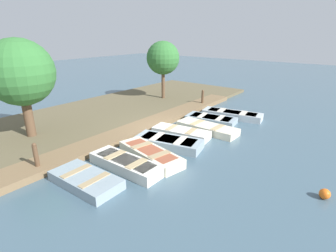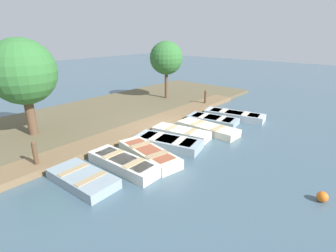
% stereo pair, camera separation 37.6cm
% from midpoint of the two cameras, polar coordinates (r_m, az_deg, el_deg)
% --- Properties ---
extents(ground_plane, '(80.00, 80.00, 0.00)m').
position_cam_midpoint_polar(ground_plane, '(13.60, -0.47, -1.60)').
color(ground_plane, '#425B6B').
extents(shore_bank, '(8.00, 24.00, 0.21)m').
position_cam_midpoint_polar(shore_bank, '(16.97, -13.82, 2.56)').
color(shore_bank, brown).
rests_on(shore_bank, ground_plane).
extents(dock_walkway, '(1.39, 16.70, 0.27)m').
position_cam_midpoint_polar(dock_walkway, '(14.49, -5.19, 0.26)').
color(dock_walkway, brown).
rests_on(dock_walkway, ground_plane).
extents(rowboat_0, '(2.65, 1.33, 0.38)m').
position_cam_midpoint_polar(rowboat_0, '(9.61, -18.58, -11.05)').
color(rowboat_0, '#8C9EA8').
rests_on(rowboat_0, ground_plane).
extents(rowboat_1, '(3.11, 1.04, 0.44)m').
position_cam_midpoint_polar(rowboat_1, '(10.22, -10.24, -8.13)').
color(rowboat_1, silver).
rests_on(rowboat_1, ground_plane).
extents(rowboat_2, '(3.33, 1.64, 0.43)m').
position_cam_midpoint_polar(rowboat_2, '(10.88, -4.85, -6.10)').
color(rowboat_2, beige).
rests_on(rowboat_2, ground_plane).
extents(rowboat_3, '(3.25, 1.87, 0.42)m').
position_cam_midpoint_polar(rowboat_3, '(11.96, -0.79, -3.57)').
color(rowboat_3, '#8C9EA8').
rests_on(rowboat_3, ground_plane).
extents(rowboat_4, '(2.99, 1.43, 0.41)m').
position_cam_midpoint_polar(rowboat_4, '(13.11, 2.05, -1.47)').
color(rowboat_4, silver).
rests_on(rowboat_4, ground_plane).
extents(rowboat_5, '(3.29, 1.18, 0.39)m').
position_cam_midpoint_polar(rowboat_5, '(13.91, 7.74, -0.43)').
color(rowboat_5, beige).
rests_on(rowboat_5, ground_plane).
extents(rowboat_6, '(3.00, 1.67, 0.35)m').
position_cam_midpoint_polar(rowboat_6, '(15.44, 8.65, 1.48)').
color(rowboat_6, '#8C9EA8').
rests_on(rowboat_6, ground_plane).
extents(rowboat_7, '(3.66, 1.68, 0.41)m').
position_cam_midpoint_polar(rowboat_7, '(16.46, 13.13, 2.44)').
color(rowboat_7, '#B2BCC1').
rests_on(rowboat_7, ground_plane).
extents(mooring_post_near, '(0.17, 0.17, 1.19)m').
position_cam_midpoint_polar(mooring_post_near, '(10.89, -27.64, -6.15)').
color(mooring_post_near, brown).
rests_on(mooring_post_near, ground_plane).
extents(mooring_post_far, '(0.17, 0.17, 1.19)m').
position_cam_midpoint_polar(mooring_post_far, '(18.55, 6.95, 6.02)').
color(mooring_post_far, brown).
rests_on(mooring_post_far, ground_plane).
extents(buoy, '(0.34, 0.34, 0.34)m').
position_cam_midpoint_polar(buoy, '(9.69, 29.98, -12.69)').
color(buoy, orange).
rests_on(buoy, ground_plane).
extents(park_tree_far_left, '(3.01, 3.01, 4.76)m').
position_cam_midpoint_polar(park_tree_far_left, '(13.76, -30.17, 9.93)').
color(park_tree_far_left, brown).
rests_on(park_tree_far_left, ground_plane).
extents(park_tree_left, '(2.41, 2.41, 4.40)m').
position_cam_midpoint_polar(park_tree_left, '(19.74, -1.66, 14.53)').
color(park_tree_left, brown).
rests_on(park_tree_left, ground_plane).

